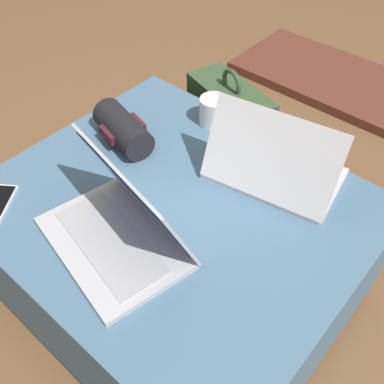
{
  "coord_description": "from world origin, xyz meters",
  "views": [
    {
      "loc": [
        0.54,
        -0.55,
        1.24
      ],
      "look_at": [
        0.06,
        0.0,
        0.49
      ],
      "focal_mm": 42.0,
      "sensor_mm": 36.0,
      "label": 1
    }
  ],
  "objects_px": {
    "laptop_near": "(120,226)",
    "coffee_mug": "(215,112)",
    "wrist_brace": "(123,129)",
    "backpack": "(230,137)",
    "laptop_far": "(274,168)"
  },
  "relations": [
    {
      "from": "laptop_near",
      "to": "coffee_mug",
      "type": "relative_size",
      "value": 3.24
    },
    {
      "from": "wrist_brace",
      "to": "coffee_mug",
      "type": "bearing_deg",
      "value": 59.07
    },
    {
      "from": "coffee_mug",
      "to": "backpack",
      "type": "bearing_deg",
      "value": 111.1
    },
    {
      "from": "coffee_mug",
      "to": "wrist_brace",
      "type": "bearing_deg",
      "value": -120.93
    },
    {
      "from": "coffee_mug",
      "to": "laptop_near",
      "type": "bearing_deg",
      "value": -76.23
    },
    {
      "from": "backpack",
      "to": "coffee_mug",
      "type": "distance_m",
      "value": 0.33
    },
    {
      "from": "backpack",
      "to": "laptop_near",
      "type": "bearing_deg",
      "value": 122.32
    },
    {
      "from": "wrist_brace",
      "to": "laptop_far",
      "type": "bearing_deg",
      "value": 19.16
    },
    {
      "from": "laptop_near",
      "to": "backpack",
      "type": "xyz_separation_m",
      "value": [
        -0.2,
        0.69,
        -0.26
      ]
    },
    {
      "from": "laptop_near",
      "to": "backpack",
      "type": "distance_m",
      "value": 0.76
    },
    {
      "from": "laptop_near",
      "to": "backpack",
      "type": "relative_size",
      "value": 0.82
    },
    {
      "from": "wrist_brace",
      "to": "coffee_mug",
      "type": "height_order",
      "value": "wrist_brace"
    },
    {
      "from": "laptop_near",
      "to": "backpack",
      "type": "bearing_deg",
      "value": 117.58
    },
    {
      "from": "laptop_far",
      "to": "backpack",
      "type": "relative_size",
      "value": 0.77
    },
    {
      "from": "laptop_far",
      "to": "wrist_brace",
      "type": "distance_m",
      "value": 0.44
    }
  ]
}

